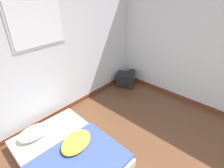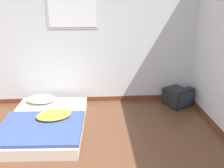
{
  "view_description": "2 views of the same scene",
  "coord_description": "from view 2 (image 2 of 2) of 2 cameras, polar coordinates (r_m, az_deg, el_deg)",
  "views": [
    {
      "loc": [
        -0.87,
        0.06,
        2.37
      ],
      "look_at": [
        1.25,
        1.97,
        0.71
      ],
      "focal_mm": 28.0,
      "sensor_mm": 36.0,
      "label": 1
    },
    {
      "loc": [
        0.83,
        -1.85,
        2.08
      ],
      "look_at": [
        1.09,
        2.01,
        0.65
      ],
      "focal_mm": 40.0,
      "sensor_mm": 36.0,
      "label": 2
    }
  ],
  "objects": [
    {
      "name": "crt_tv",
      "position": [
        4.99,
        14.77,
        -2.8
      ],
      "size": [
        0.58,
        0.59,
        0.37
      ],
      "color": "black",
      "rests_on": "ground_plane"
    },
    {
      "name": "wall_back",
      "position": [
        4.81,
        -13.9,
        10.32
      ],
      "size": [
        7.88,
        0.08,
        2.6
      ],
      "color": "silver",
      "rests_on": "ground_plane"
    },
    {
      "name": "mattress_bed",
      "position": [
        4.19,
        -15.01,
        -8.39
      ],
      "size": [
        1.29,
        1.76,
        0.31
      ],
      "color": "beige",
      "rests_on": "ground_plane"
    }
  ]
}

